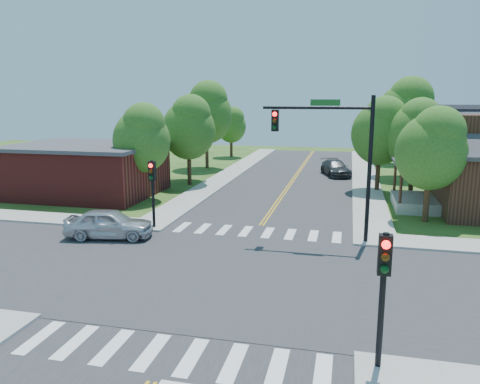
% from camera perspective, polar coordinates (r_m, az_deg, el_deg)
% --- Properties ---
extents(ground, '(100.00, 100.00, 0.00)m').
position_cam_1_polar(ground, '(19.32, -1.57, -10.10)').
color(ground, '#304917').
rests_on(ground, ground).
extents(road_ns, '(10.00, 90.00, 0.04)m').
position_cam_1_polar(road_ns, '(19.32, -1.57, -10.05)').
color(road_ns, '#2D2D30').
rests_on(road_ns, ground).
extents(road_ew, '(90.00, 10.00, 0.04)m').
position_cam_1_polar(road_ew, '(19.31, -1.57, -10.03)').
color(road_ew, '#2D2D30').
rests_on(road_ew, ground).
extents(intersection_patch, '(10.20, 10.20, 0.06)m').
position_cam_1_polar(intersection_patch, '(19.32, -1.57, -10.10)').
color(intersection_patch, '#2D2D30').
rests_on(intersection_patch, ground).
extents(sidewalk_nw, '(40.00, 40.00, 0.14)m').
position_cam_1_polar(sidewalk_nw, '(39.59, -18.14, 0.72)').
color(sidewalk_nw, '#9E9B93').
rests_on(sidewalk_nw, ground).
extents(crosswalk_north, '(8.85, 2.00, 0.01)m').
position_cam_1_polar(crosswalk_north, '(25.03, 2.04, -4.89)').
color(crosswalk_north, white).
rests_on(crosswalk_north, ground).
extents(crosswalk_south, '(8.85, 2.00, 0.01)m').
position_cam_1_polar(crosswalk_south, '(14.00, -8.40, -19.00)').
color(crosswalk_south, white).
rests_on(crosswalk_south, ground).
extents(centerline, '(0.30, 90.00, 0.01)m').
position_cam_1_polar(centerline, '(19.31, -1.57, -9.98)').
color(centerline, gold).
rests_on(centerline, ground).
extents(signal_mast_ne, '(5.30, 0.42, 7.20)m').
position_cam_1_polar(signal_mast_ne, '(23.07, 11.46, 5.66)').
color(signal_mast_ne, black).
rests_on(signal_mast_ne, ground).
extents(signal_pole_se, '(0.34, 0.42, 3.80)m').
position_cam_1_polar(signal_pole_se, '(12.60, 17.10, -9.77)').
color(signal_pole_se, black).
rests_on(signal_pole_se, ground).
extents(signal_pole_nw, '(0.34, 0.42, 3.80)m').
position_cam_1_polar(signal_pole_nw, '(25.49, -10.64, 1.27)').
color(signal_pole_nw, black).
rests_on(signal_pole_nw, ground).
extents(building_nw, '(10.40, 8.40, 3.73)m').
position_cam_1_polar(building_nw, '(36.26, -18.26, 2.67)').
color(building_nw, maroon).
rests_on(building_nw, ground).
extents(tree_e_a, '(3.92, 3.72, 6.66)m').
position_cam_1_polar(tree_e_a, '(28.46, 22.43, 5.11)').
color(tree_e_a, '#382314').
rests_on(tree_e_a, ground).
extents(tree_e_b, '(4.17, 3.96, 7.09)m').
position_cam_1_polar(tree_e_b, '(35.74, 20.67, 6.84)').
color(tree_e_b, '#382314').
rests_on(tree_e_b, ground).
extents(tree_e_c, '(5.23, 4.97, 8.89)m').
position_cam_1_polar(tree_e_c, '(44.07, 19.71, 9.21)').
color(tree_e_c, '#382314').
rests_on(tree_e_c, ground).
extents(tree_e_d, '(4.05, 3.85, 6.89)m').
position_cam_1_polar(tree_e_d, '(52.82, 18.04, 8.18)').
color(tree_e_d, '#382314').
rests_on(tree_e_d, ground).
extents(tree_w_a, '(3.98, 3.78, 6.76)m').
position_cam_1_polar(tree_w_a, '(33.06, -11.82, 6.63)').
color(tree_w_a, '#382314').
rests_on(tree_w_a, ground).
extents(tree_w_b, '(4.25, 4.04, 7.23)m').
position_cam_1_polar(tree_w_b, '(40.10, -6.22, 8.08)').
color(tree_w_b, '#382314').
rests_on(tree_w_b, ground).
extents(tree_w_c, '(5.13, 4.87, 8.72)m').
position_cam_1_polar(tree_w_c, '(47.03, -4.05, 9.82)').
color(tree_w_c, '#382314').
rests_on(tree_w_c, ground).
extents(tree_w_d, '(3.51, 3.34, 5.97)m').
position_cam_1_polar(tree_w_d, '(55.95, -1.01, 8.28)').
color(tree_w_d, '#382314').
rests_on(tree_w_d, ground).
extents(tree_house, '(4.24, 4.03, 7.21)m').
position_cam_1_polar(tree_house, '(36.65, 16.87, 7.31)').
color(tree_house, '#382314').
rests_on(tree_house, ground).
extents(tree_bldg, '(4.31, 4.10, 7.33)m').
position_cam_1_polar(tree_bldg, '(38.13, -6.21, 8.00)').
color(tree_bldg, '#382314').
rests_on(tree_bldg, ground).
extents(car_silver, '(3.32, 5.03, 1.50)m').
position_cam_1_polar(car_silver, '(24.77, -15.66, -3.81)').
color(car_silver, silver).
rests_on(car_silver, ground).
extents(car_dgrey, '(4.69, 5.87, 1.38)m').
position_cam_1_polar(car_dgrey, '(43.52, 11.58, 2.83)').
color(car_dgrey, '#2C2F31').
rests_on(car_dgrey, ground).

